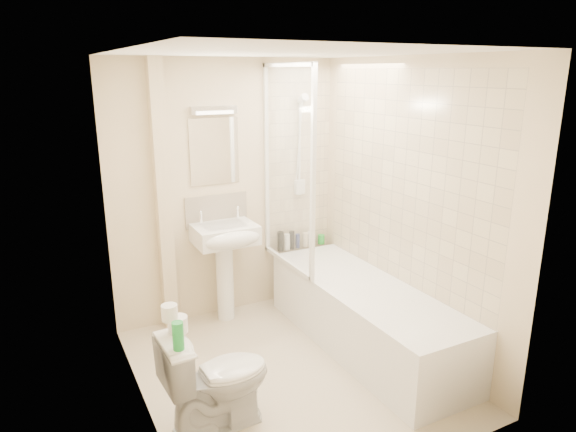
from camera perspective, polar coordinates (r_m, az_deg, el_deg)
floor at (r=4.23m, az=0.13°, el=-16.78°), size 2.50×2.50×0.00m
wall_back at (r=4.83m, az=-6.77°, el=2.79°), size 2.20×0.02×2.40m
wall_left at (r=3.38m, az=-16.62°, el=-3.50°), size 0.02×2.50×2.40m
wall_right at (r=4.33m, az=13.15°, el=0.94°), size 0.02×2.50×2.40m
ceiling at (r=3.57m, az=0.16°, el=17.73°), size 2.20×2.50×0.02m
tile_back at (r=5.08m, az=1.16°, el=6.13°), size 0.70×0.01×1.75m
tile_right at (r=4.30m, az=12.83°, el=3.96°), size 0.01×2.10×1.75m
pipe_boxing at (r=4.60m, az=-13.72°, el=1.77°), size 0.12×0.12×2.40m
splashback at (r=4.82m, az=-7.94°, el=0.65°), size 0.60×0.02×0.30m
mirror at (r=4.71m, az=-8.19°, el=7.11°), size 0.46×0.01×0.60m
strip_light at (r=4.65m, az=-8.27°, el=11.59°), size 0.42×0.07×0.07m
bathtub at (r=4.47m, az=8.55°, el=-10.80°), size 0.70×2.10×0.55m
shower_screen at (r=4.54m, az=-0.06°, el=5.27°), size 0.04×0.92×1.80m
shower_fixture at (r=5.03m, az=1.39°, el=7.41°), size 0.10×0.16×0.99m
pedestal_sink at (r=4.70m, az=-6.87°, el=-3.28°), size 0.55×0.50×1.07m
bottle_black_a at (r=5.10m, az=-0.83°, el=-2.84°), size 0.06×0.06×0.20m
bottle_white_a at (r=5.14m, az=-0.11°, el=-2.90°), size 0.06×0.06×0.16m
bottle_black_b at (r=5.16m, az=0.42°, el=-2.70°), size 0.06×0.06×0.19m
bottle_blue at (r=5.19m, az=1.07°, el=-2.79°), size 0.05×0.05×0.15m
bottle_cream at (r=5.23m, az=1.94°, el=-2.64°), size 0.06×0.06×0.15m
bottle_white_b at (r=5.26m, az=2.47°, el=-2.55°), size 0.06×0.06×0.15m
bottle_green at (r=5.33m, az=3.71°, el=-2.59°), size 0.07×0.07×0.10m
toilet at (r=3.52m, az=-7.92°, el=-17.44°), size 0.47×0.74×0.71m
toilet_roll_lower at (r=3.32m, az=-12.14°, el=-11.69°), size 0.12×0.12×0.10m
toilet_roll_upper at (r=3.25m, az=-13.04°, el=-10.41°), size 0.10×0.10×0.10m
green_bottle at (r=3.12m, az=-12.12°, el=-12.89°), size 0.07×0.07×0.17m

